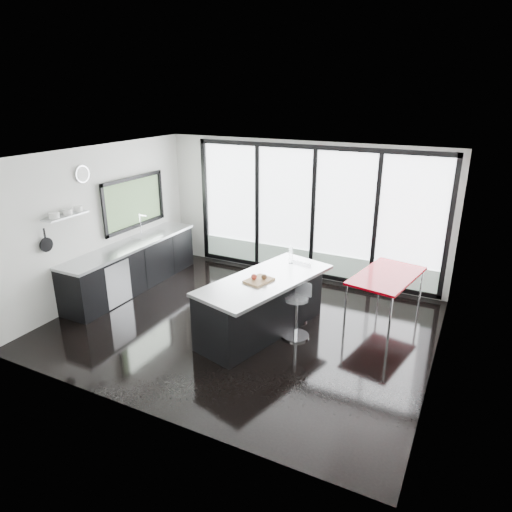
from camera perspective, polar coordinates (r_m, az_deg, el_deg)
The scene contains 11 objects.
floor at distance 7.77m, azimuth -1.67°, elevation -8.57°, with size 6.00×5.00×0.00m, color black.
ceiling at distance 6.88m, azimuth -1.91°, elevation 12.37°, with size 6.00×5.00×0.00m, color white.
wall_back at distance 9.29m, azimuth 7.00°, elevation 4.63°, with size 6.00×0.09×2.80m.
wall_front at distance 5.31m, azimuth -14.83°, elevation -6.57°, with size 6.00×0.00×2.80m, color silver.
wall_left at distance 9.10m, azimuth -17.73°, elevation 5.38°, with size 0.26×5.00×2.80m.
wall_right at distance 6.42m, azimuth 22.50°, elevation -2.72°, with size 0.00×5.00×2.80m, color silver.
counter_cabinets at distance 9.31m, azimuth -15.15°, elevation -1.14°, with size 0.69×3.24×1.36m.
island at distance 7.34m, azimuth 0.70°, elevation -6.04°, with size 1.55×2.53×1.25m.
bar_stool_near at distance 7.28m, azimuth 4.99°, elevation -7.59°, with size 0.44×0.44×0.70m, color silver.
bar_stool_far at distance 7.80m, azimuth 4.90°, elevation -5.32°, with size 0.48×0.48×0.77m, color silver.
red_table at distance 8.11m, azimuth 15.78°, elevation -4.88°, with size 0.86×1.50×0.81m, color #830008.
Camera 1 is at (3.27, -5.98, 3.72)m, focal length 32.00 mm.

